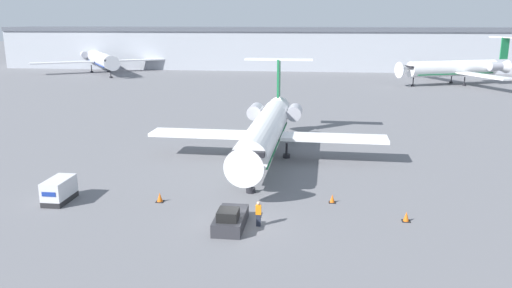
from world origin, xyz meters
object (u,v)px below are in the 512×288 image
Objects in this scene: airplane_parked_far_left at (456,68)px; airplane_parked_far_right at (100,59)px; airplane_main at (266,129)px; luggage_cart at (59,190)px; traffic_cone_left at (160,197)px; traffic_cone_right at (332,199)px; traffic_cone_mid at (406,217)px; pushback_tug at (230,219)px; worker_near_tug at (258,213)px.

airplane_parked_far_right is at bearing 170.05° from airplane_parked_far_left.
airplane_main is 77.35m from airplane_parked_far_left.
traffic_cone_left is (8.11, 0.96, -0.59)m from luggage_cart.
traffic_cone_right is 0.02× the size of airplane_parked_far_left.
traffic_cone_mid is at bearing -5.14° from traffic_cone_left.
airplane_parked_far_right is (-55.78, 84.37, 0.67)m from airplane_main.
pushback_tug is 116.57m from airplane_parked_far_right.
traffic_cone_right is (6.67, -12.44, -2.90)m from airplane_main.
luggage_cart is 107.23m from airplane_parked_far_right.
traffic_cone_mid is 87.47m from airplane_parked_far_left.
traffic_cone_mid is at bearing -52.66° from airplane_main.
airplane_main is 0.90× the size of airplane_parked_far_left.
traffic_cone_left is 1.13× the size of traffic_cone_right.
airplane_main is 38.16× the size of traffic_cone_mid.
worker_near_tug is (1.97, 0.43, 0.40)m from pushback_tug.
airplane_main is 15.02× the size of worker_near_tug.
luggage_cart is at bearing -173.57° from traffic_cone_right.
luggage_cart is at bearing 169.93° from worker_near_tug.
traffic_cone_mid reaches higher than traffic_cone_right.
airplane_parked_far_left reaches higher than worker_near_tug.
airplane_parked_far_left is (51.95, 83.11, 2.79)m from luggage_cart.
traffic_cone_mid is (12.68, 2.62, -0.24)m from pushback_tug.
traffic_cone_left reaches higher than traffic_cone_mid.
airplane_main is at bearing 44.10° from luggage_cart.
traffic_cone_right is 6.23m from traffic_cone_mid.
luggage_cart reaches higher than worker_near_tug.
pushback_tug is at bearing -12.97° from luggage_cart.
airplane_main is 18.52m from pushback_tug.
traffic_cone_left is 19.35m from traffic_cone_mid.
airplane_main is 39.86× the size of traffic_cone_right.
airplane_parked_far_right reaches higher than traffic_cone_right.
worker_near_tug is 0.05× the size of airplane_parked_far_right.
worker_near_tug is 117.14m from airplane_parked_far_right.
airplane_main is 14.41m from traffic_cone_right.
airplane_parked_far_left is at bearing -9.95° from airplane_parked_far_right.
airplane_parked_far_right is at bearing 119.16° from worker_near_tug.
traffic_cone_left is at bearing 174.86° from traffic_cone_mid.
luggage_cart reaches higher than pushback_tug.
luggage_cart is 27.40m from traffic_cone_mid.
pushback_tug is at bearing -61.79° from airplane_parked_far_right.
pushback_tug is 6.00× the size of traffic_cone_mid.
traffic_cone_mid is (10.71, 2.19, -0.64)m from worker_near_tug.
worker_near_tug is 9.44m from traffic_cone_left.
traffic_cone_left is at bearing 146.61° from pushback_tug.
pushback_tug is 94.22m from airplane_parked_far_left.
airplane_parked_far_left is at bearing 61.81° from airplane_main.
worker_near_tug is 0.06× the size of airplane_parked_far_left.
traffic_cone_right is at bearing -61.82° from airplane_main.
traffic_cone_right is (13.96, 1.52, -0.05)m from traffic_cone_left.
pushback_tug is 5.55× the size of traffic_cone_left.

